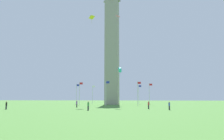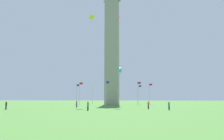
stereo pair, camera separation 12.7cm
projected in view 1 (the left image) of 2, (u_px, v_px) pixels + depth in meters
ground_plane at (112, 105)px, 77.22m from camera, size 260.00×260.00×0.00m
obelisk_monument at (112, 45)px, 79.99m from camera, size 4.78×4.78×43.46m
flagpole_n at (149, 93)px, 75.93m from camera, size 1.12×0.14×7.40m
flagpole_ne at (139, 93)px, 85.56m from camera, size 1.12×0.14×7.40m
flagpole_e at (117, 94)px, 90.60m from camera, size 1.12×0.14×7.40m
flagpole_se at (93, 94)px, 88.10m from camera, size 1.12×0.14×7.40m
flagpole_s at (77, 93)px, 79.53m from camera, size 1.12×0.14×7.40m
flagpole_sw at (80, 92)px, 69.90m from camera, size 1.12×0.14×7.40m
flagpole_w at (106, 92)px, 64.86m from camera, size 1.12×0.14×7.40m
flagpole_nw at (138, 92)px, 67.36m from camera, size 1.12×0.14×7.40m
person_green_shirt at (88, 106)px, 40.59m from camera, size 0.32×0.32×1.72m
person_red_shirt at (149, 105)px, 46.27m from camera, size 0.32×0.32×1.63m
person_purple_shirt at (77, 104)px, 53.82m from camera, size 0.32×0.32×1.73m
person_blue_shirt at (169, 106)px, 42.01m from camera, size 0.32×0.32×1.62m
person_black_shirt at (6, 105)px, 43.94m from camera, size 0.32×0.32×1.68m
kite_yellow_diamond at (92, 17)px, 65.55m from camera, size 1.96×1.97×2.40m
kite_pink_diamond at (118, 16)px, 65.01m from camera, size 1.25×1.34×1.99m
kite_cyan_box at (120, 70)px, 70.72m from camera, size 1.04×1.59×3.01m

